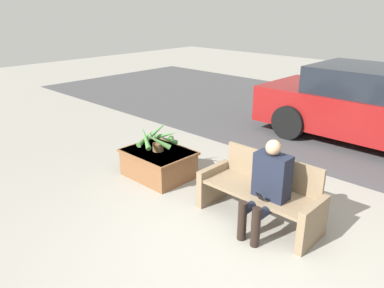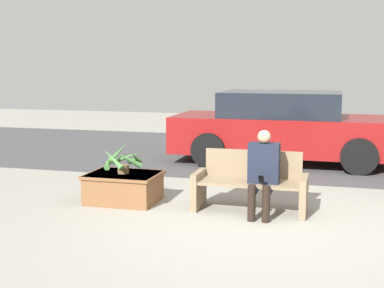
% 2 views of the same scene
% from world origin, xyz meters
% --- Properties ---
extents(ground_plane, '(30.00, 30.00, 0.00)m').
position_xyz_m(ground_plane, '(0.00, 0.00, 0.00)').
color(ground_plane, gray).
extents(bench, '(1.55, 0.59, 0.81)m').
position_xyz_m(bench, '(-0.17, 0.73, 0.37)').
color(bench, '#7A664C').
rests_on(bench, ground_plane).
extents(person_seated, '(0.41, 0.58, 1.14)m').
position_xyz_m(person_seated, '(0.03, 0.55, 0.61)').
color(person_seated, black).
rests_on(person_seated, ground_plane).
extents(planter_box, '(1.04, 0.81, 0.43)m').
position_xyz_m(planter_box, '(-2.03, 0.69, 0.23)').
color(planter_box, brown).
rests_on(planter_box, ground_plane).
extents(potted_plant, '(0.65, 0.65, 0.43)m').
position_xyz_m(potted_plant, '(-2.03, 0.70, 0.63)').
color(potted_plant, brown).
rests_on(potted_plant, planter_box).
extents(parked_car, '(4.58, 1.98, 1.46)m').
position_xyz_m(parked_car, '(-0.08, 4.55, 0.73)').
color(parked_car, maroon).
rests_on(parked_car, ground_plane).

